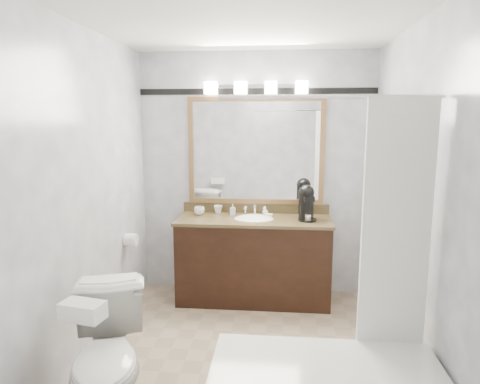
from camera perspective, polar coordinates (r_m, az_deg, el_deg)
name	(u,v)px	position (r m, az deg, el deg)	size (l,w,h in m)	color
room	(246,197)	(3.18, 0.74, -0.69)	(2.42, 2.62, 2.52)	tan
vanity	(254,258)	(4.36, 1.82, -8.76)	(1.53, 0.58, 0.97)	black
mirror	(256,151)	(4.42, 2.11, 5.49)	(1.40, 0.04, 1.10)	olive
vanity_light_bar	(256,87)	(4.36, 2.12, 13.76)	(1.02, 0.14, 0.12)	silver
accent_stripe	(256,91)	(4.43, 2.17, 13.27)	(2.40, 0.01, 0.06)	black
tp_roll	(131,240)	(4.18, -14.36, -6.20)	(0.12, 0.12, 0.11)	white
toilet	(108,360)	(2.86, -17.17, -20.60)	(0.44, 0.78, 0.80)	white
tissue_box	(83,311)	(2.44, -20.23, -14.62)	(0.22, 0.12, 0.09)	white
coffee_maker	(306,202)	(4.22, 8.85, -1.31)	(0.18, 0.22, 0.34)	black
cup_left	(199,211)	(4.43, -5.45, -2.50)	(0.11, 0.11, 0.08)	white
cup_right	(218,209)	(4.48, -2.94, -2.32)	(0.09, 0.09, 0.08)	white
soap_bottle_a	(233,210)	(4.39, -0.98, -2.37)	(0.05, 0.05, 0.11)	white
soap_bottle_b	(265,211)	(4.41, 3.38, -2.57)	(0.06, 0.06, 0.08)	white
soap_bar	(269,215)	(4.36, 3.85, -3.07)	(0.08, 0.05, 0.02)	beige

